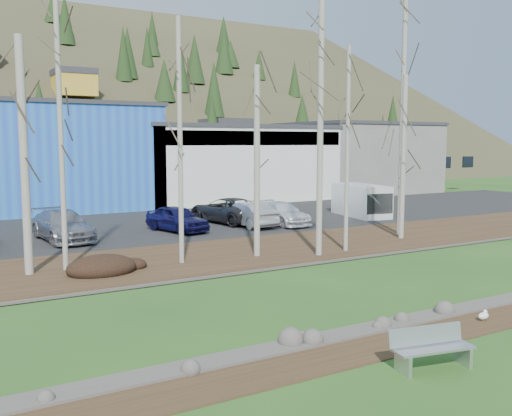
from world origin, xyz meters
TOP-DOWN VIEW (x-y plane):
  - ground at (0.00, 0.00)m, footprint 200.00×200.00m
  - dirt_strip at (0.00, 2.10)m, footprint 80.00×1.80m
  - near_bank_rocks at (0.00, 3.10)m, footprint 80.00×0.80m
  - river at (0.00, 7.20)m, footprint 80.00×8.00m
  - far_bank_rocks at (0.00, 11.30)m, footprint 80.00×0.80m
  - far_bank at (0.00, 14.50)m, footprint 80.00×7.00m
  - parking_lot at (0.00, 25.00)m, footprint 80.00×14.00m
  - building_blue at (-6.00, 39.00)m, footprint 20.40×12.24m
  - building_white at (12.00, 38.98)m, footprint 18.36×12.24m
  - building_grey at (28.00, 39.00)m, footprint 14.28×12.24m
  - hillside at (0.00, 84.00)m, footprint 160.00×72.00m
  - bench_intact at (-2.22, 0.33)m, footprint 2.04×0.96m
  - seagull at (1.81, 2.04)m, footprint 0.45×0.22m
  - dirt_mound at (-6.42, 13.30)m, footprint 2.74×1.94m
  - birch_1 at (-7.49, 14.68)m, footprint 0.21×0.21m
  - birch_2 at (-8.89, 14.57)m, footprint 0.32×0.32m
  - birch_3 at (0.61, 13.25)m, footprint 0.27×0.27m
  - birch_4 at (-2.92, 13.57)m, footprint 0.21×0.21m
  - birch_5 at (4.88, 12.21)m, footprint 0.20×0.20m
  - birch_6 at (3.14, 11.99)m, footprint 0.27×0.27m
  - birch_7 at (9.73, 13.54)m, footprint 0.27×0.27m
  - birch_8 at (10.67, 14.63)m, footprint 0.27×0.27m
  - car_1 at (-6.11, 21.91)m, footprint 2.67×5.58m
  - car_2 at (0.22, 21.74)m, footprint 2.81×4.70m
  - car_3 at (4.73, 21.38)m, footprint 1.77×4.65m
  - car_4 at (4.46, 23.63)m, footprint 3.68×6.13m
  - car_5 at (6.95, 21.11)m, footprint 1.99×4.79m
  - van_white at (13.99, 21.65)m, footprint 2.93×5.25m

SIDE VIEW (x-z plane):
  - ground at x=0.00m, z-range 0.00..0.00m
  - near_bank_rocks at x=0.00m, z-range -0.25..0.25m
  - river at x=0.00m, z-range -0.45..0.45m
  - far_bank_rocks at x=0.00m, z-range -0.23..0.23m
  - dirt_strip at x=0.00m, z-range 0.00..0.03m
  - parking_lot at x=0.00m, z-range 0.00..0.14m
  - far_bank at x=0.00m, z-range 0.00..0.15m
  - seagull at x=1.81m, z-range 0.02..0.35m
  - dirt_mound at x=-6.42m, z-range 0.15..0.69m
  - bench_intact at x=-2.22m, z-range 0.00..0.99m
  - car_5 at x=6.95m, z-range 0.14..1.52m
  - car_2 at x=0.22m, z-range 0.14..1.64m
  - car_3 at x=4.73m, z-range 0.14..1.65m
  - car_1 at x=-6.11m, z-range 0.14..1.71m
  - car_4 at x=4.46m, z-range 0.14..1.73m
  - van_white at x=13.99m, z-range 0.14..2.31m
  - building_white at x=12.00m, z-range 0.01..6.81m
  - building_grey at x=28.00m, z-range 0.01..7.31m
  - building_blue at x=-6.00m, z-range 0.01..8.31m
  - birch_3 at x=0.61m, z-range 0.15..8.62m
  - birch_7 at x=9.73m, z-range 0.15..8.76m
  - birch_2 at x=-8.89m, z-range 0.15..9.25m
  - birch_5 at x=4.88m, z-range 0.15..9.66m
  - birch_4 at x=-2.92m, z-range 0.15..10.36m
  - birch_1 at x=-7.49m, z-range 0.15..11.45m
  - birch_6 at x=3.14m, z-range 0.15..11.72m
  - birch_8 at x=10.67m, z-range 0.15..13.16m
  - hillside at x=0.00m, z-range 0.00..35.00m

